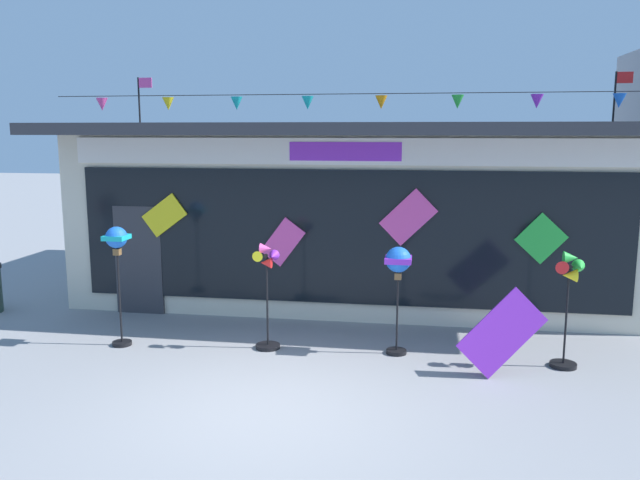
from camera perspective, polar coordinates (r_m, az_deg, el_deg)
ground_plane at (r=8.17m, az=-4.76°, el=-14.59°), size 80.00×80.00×0.00m
kite_shop_building at (r=14.01m, az=3.69°, el=3.13°), size 11.00×7.02×4.53m
wind_spinner_far_left at (r=10.40m, az=-17.55°, el=-0.87°), size 0.34×0.34×1.90m
wind_spinner_left at (r=9.90m, az=-4.75°, el=-4.13°), size 0.38×0.38×1.67m
wind_spinner_center_left at (r=9.64m, az=6.94°, el=-2.45°), size 0.39×0.39×1.65m
wind_spinner_center_right at (r=9.70m, az=21.16°, el=-4.35°), size 0.43×0.38×1.70m
display_kite_on_ground at (r=9.22m, az=15.82°, el=-7.92°), size 1.25×0.31×1.25m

